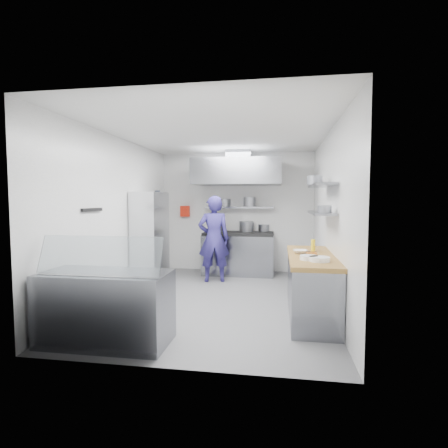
% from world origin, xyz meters
% --- Properties ---
extents(floor, '(5.00, 5.00, 0.00)m').
position_xyz_m(floor, '(0.00, 0.00, 0.00)').
color(floor, '#4E4E51').
rests_on(floor, ground).
extents(ceiling, '(5.00, 5.00, 0.00)m').
position_xyz_m(ceiling, '(0.00, 0.00, 2.80)').
color(ceiling, silver).
rests_on(ceiling, wall_back).
extents(wall_back, '(3.60, 2.80, 0.02)m').
position_xyz_m(wall_back, '(0.00, 2.50, 1.40)').
color(wall_back, white).
rests_on(wall_back, floor).
extents(wall_front, '(3.60, 2.80, 0.02)m').
position_xyz_m(wall_front, '(0.00, -2.50, 1.40)').
color(wall_front, white).
rests_on(wall_front, floor).
extents(wall_left, '(2.80, 5.00, 0.02)m').
position_xyz_m(wall_left, '(-1.80, 0.00, 1.40)').
color(wall_left, white).
rests_on(wall_left, floor).
extents(wall_right, '(2.80, 5.00, 0.02)m').
position_xyz_m(wall_right, '(1.80, 0.00, 1.40)').
color(wall_right, white).
rests_on(wall_right, floor).
extents(gas_range, '(1.60, 0.80, 0.90)m').
position_xyz_m(gas_range, '(0.10, 2.10, 0.45)').
color(gas_range, gray).
rests_on(gas_range, floor).
extents(cooktop, '(1.57, 0.78, 0.06)m').
position_xyz_m(cooktop, '(0.10, 2.10, 0.93)').
color(cooktop, black).
rests_on(cooktop, gas_range).
extents(stock_pot_left, '(0.29, 0.29, 0.20)m').
position_xyz_m(stock_pot_left, '(-0.42, 2.15, 1.06)').
color(stock_pot_left, slate).
rests_on(stock_pot_left, cooktop).
extents(stock_pot_mid, '(0.34, 0.34, 0.24)m').
position_xyz_m(stock_pot_mid, '(0.26, 2.29, 1.08)').
color(stock_pot_mid, slate).
rests_on(stock_pot_mid, cooktop).
extents(stock_pot_right, '(0.26, 0.26, 0.16)m').
position_xyz_m(stock_pot_right, '(0.65, 2.46, 1.04)').
color(stock_pot_right, slate).
rests_on(stock_pot_right, cooktop).
extents(over_range_shelf, '(1.60, 0.30, 0.04)m').
position_xyz_m(over_range_shelf, '(0.10, 2.34, 1.52)').
color(over_range_shelf, gray).
rests_on(over_range_shelf, wall_back).
extents(shelf_pot_a, '(0.28, 0.28, 0.18)m').
position_xyz_m(shelf_pot_a, '(-0.28, 2.53, 1.63)').
color(shelf_pot_a, slate).
rests_on(shelf_pot_a, over_range_shelf).
extents(shelf_pot_b, '(0.28, 0.28, 0.22)m').
position_xyz_m(shelf_pot_b, '(0.33, 2.28, 1.65)').
color(shelf_pot_b, slate).
rests_on(shelf_pot_b, over_range_shelf).
extents(extractor_hood, '(1.90, 1.15, 0.55)m').
position_xyz_m(extractor_hood, '(0.10, 1.93, 2.30)').
color(extractor_hood, gray).
rests_on(extractor_hood, wall_back).
extents(hood_duct, '(0.55, 0.55, 0.24)m').
position_xyz_m(hood_duct, '(0.10, 2.15, 2.68)').
color(hood_duct, slate).
rests_on(hood_duct, extractor_hood).
extents(red_firebox, '(0.22, 0.10, 0.26)m').
position_xyz_m(red_firebox, '(-1.25, 2.44, 1.42)').
color(red_firebox, red).
rests_on(red_firebox, wall_back).
extents(chef, '(0.73, 0.57, 1.78)m').
position_xyz_m(chef, '(-0.32, 1.29, 0.89)').
color(chef, navy).
rests_on(chef, floor).
extents(wire_rack, '(0.50, 0.90, 1.85)m').
position_xyz_m(wire_rack, '(-1.53, 0.83, 0.93)').
color(wire_rack, silver).
rests_on(wire_rack, floor).
extents(rack_bin_a, '(0.17, 0.21, 0.19)m').
position_xyz_m(rack_bin_a, '(-1.53, 0.93, 0.80)').
color(rack_bin_a, white).
rests_on(rack_bin_a, wire_rack).
extents(rack_bin_b, '(0.12, 0.16, 0.14)m').
position_xyz_m(rack_bin_b, '(-1.53, 1.48, 1.30)').
color(rack_bin_b, yellow).
rests_on(rack_bin_b, wire_rack).
extents(rack_jar, '(0.11, 0.11, 0.18)m').
position_xyz_m(rack_jar, '(-1.48, 1.15, 1.80)').
color(rack_jar, black).
rests_on(rack_jar, wire_rack).
extents(knife_strip, '(0.04, 0.55, 0.05)m').
position_xyz_m(knife_strip, '(-1.78, -0.90, 1.55)').
color(knife_strip, black).
rests_on(knife_strip, wall_left).
extents(prep_counter_base, '(0.62, 2.00, 0.84)m').
position_xyz_m(prep_counter_base, '(1.48, -0.60, 0.42)').
color(prep_counter_base, gray).
rests_on(prep_counter_base, floor).
extents(prep_counter_top, '(0.65, 2.04, 0.06)m').
position_xyz_m(prep_counter_top, '(1.48, -0.60, 0.87)').
color(prep_counter_top, olive).
rests_on(prep_counter_top, prep_counter_base).
extents(plate_stack_a, '(0.27, 0.27, 0.06)m').
position_xyz_m(plate_stack_a, '(1.53, -1.15, 0.93)').
color(plate_stack_a, white).
rests_on(plate_stack_a, prep_counter_top).
extents(plate_stack_b, '(0.24, 0.24, 0.06)m').
position_xyz_m(plate_stack_b, '(1.41, -1.05, 0.93)').
color(plate_stack_b, white).
rests_on(plate_stack_b, prep_counter_top).
extents(copper_pan, '(0.15, 0.15, 0.06)m').
position_xyz_m(copper_pan, '(1.47, -0.68, 0.93)').
color(copper_pan, '#D7863C').
rests_on(copper_pan, prep_counter_top).
extents(squeeze_bottle, '(0.07, 0.07, 0.18)m').
position_xyz_m(squeeze_bottle, '(1.54, -0.20, 0.99)').
color(squeeze_bottle, yellow).
rests_on(squeeze_bottle, prep_counter_top).
extents(mixing_bowl, '(0.22, 0.22, 0.05)m').
position_xyz_m(mixing_bowl, '(1.33, -0.49, 0.93)').
color(mixing_bowl, white).
rests_on(mixing_bowl, prep_counter_top).
extents(wall_shelf_lower, '(0.30, 1.30, 0.04)m').
position_xyz_m(wall_shelf_lower, '(1.64, -0.30, 1.50)').
color(wall_shelf_lower, gray).
rests_on(wall_shelf_lower, wall_right).
extents(wall_shelf_upper, '(0.30, 1.30, 0.04)m').
position_xyz_m(wall_shelf_upper, '(1.64, -0.30, 1.92)').
color(wall_shelf_upper, gray).
rests_on(wall_shelf_upper, wall_right).
extents(shelf_pot_c, '(0.20, 0.20, 0.10)m').
position_xyz_m(shelf_pot_c, '(1.64, -0.73, 1.57)').
color(shelf_pot_c, slate).
rests_on(shelf_pot_c, wall_shelf_lower).
extents(shelf_pot_d, '(0.24, 0.24, 0.14)m').
position_xyz_m(shelf_pot_d, '(1.57, 0.01, 2.01)').
color(shelf_pot_d, slate).
rests_on(shelf_pot_d, wall_shelf_upper).
extents(display_case, '(1.50, 0.70, 0.85)m').
position_xyz_m(display_case, '(-1.00, -2.00, 0.42)').
color(display_case, gray).
rests_on(display_case, floor).
extents(display_glass, '(1.47, 0.19, 0.42)m').
position_xyz_m(display_glass, '(-1.00, -2.12, 1.07)').
color(display_glass, silver).
rests_on(display_glass, display_case).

